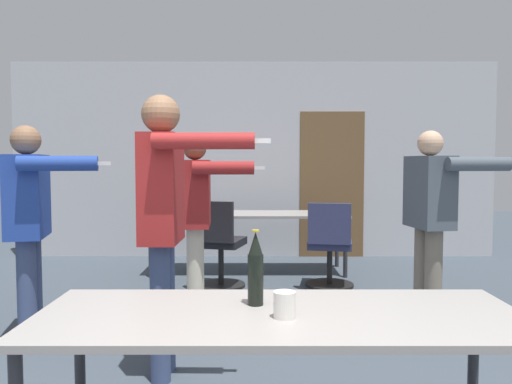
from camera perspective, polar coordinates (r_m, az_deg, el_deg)
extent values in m
cube|color=#BCBCC1|center=(7.08, -0.39, 3.67)|extent=(6.79, 0.10, 2.74)
cube|color=brown|center=(7.12, 8.50, 0.84)|extent=(0.90, 0.02, 2.05)
cube|color=gray|center=(2.12, 2.58, -13.99)|extent=(2.00, 0.75, 0.03)
cylinder|color=#2D2D33|center=(2.67, -19.64, -18.65)|extent=(0.05, 0.05, 0.69)
cylinder|color=#2D2D33|center=(2.74, 23.40, -18.16)|extent=(0.05, 0.05, 0.69)
cube|color=gray|center=(6.07, -1.05, -2.56)|extent=(2.39, 0.72, 0.03)
cylinder|color=#2D2D33|center=(5.95, -12.13, -6.27)|extent=(0.05, 0.05, 0.69)
cylinder|color=#2D2D33|center=(5.92, 10.02, -6.31)|extent=(0.05, 0.05, 0.69)
cylinder|color=#2D2D33|center=(6.53, -11.03, -5.39)|extent=(0.05, 0.05, 0.69)
cylinder|color=#2D2D33|center=(6.50, 9.08, -5.42)|extent=(0.05, 0.05, 0.69)
cylinder|color=slate|center=(4.69, 18.31, -8.44)|extent=(0.15, 0.15, 0.78)
cylinder|color=slate|center=(4.52, 19.43, -8.92)|extent=(0.15, 0.15, 0.78)
cube|color=#4C5660|center=(4.51, 19.03, 0.01)|extent=(0.33, 0.50, 0.61)
sphere|color=#DBAD89|center=(4.51, 19.14, 5.29)|extent=(0.22, 0.22, 0.22)
cylinder|color=#4C5660|center=(4.78, 17.44, -0.09)|extent=(0.11, 0.11, 0.53)
cylinder|color=#4C5660|center=(4.38, 23.93, 2.94)|extent=(0.54, 0.18, 0.11)
cube|color=white|center=(4.55, 27.10, 2.87)|extent=(0.12, 0.05, 0.03)
cylinder|color=beige|center=(4.72, -7.00, -8.35)|extent=(0.14, 0.14, 0.76)
cylinder|color=beige|center=(4.52, -7.17, -8.86)|extent=(0.14, 0.14, 0.76)
cube|color=maroon|center=(4.53, -7.15, -0.14)|extent=(0.29, 0.48, 0.60)
sphere|color=brown|center=(4.52, -7.19, 4.99)|extent=(0.21, 0.21, 0.21)
cylinder|color=maroon|center=(4.82, -6.91, -0.25)|extent=(0.11, 0.11, 0.52)
cylinder|color=maroon|center=(4.22, -3.92, 2.77)|extent=(0.52, 0.14, 0.11)
cube|color=white|center=(4.22, 0.01, 2.78)|extent=(0.12, 0.04, 0.03)
cylinder|color=#3D4C75|center=(3.32, -10.46, -12.66)|extent=(0.12, 0.12, 0.85)
cylinder|color=#3D4C75|center=(3.17, -11.06, -13.47)|extent=(0.12, 0.12, 0.85)
cube|color=maroon|center=(3.12, -10.91, 0.45)|extent=(0.23, 0.40, 0.67)
sphere|color=#936B4C|center=(3.13, -11.01, 8.75)|extent=(0.23, 0.23, 0.23)
cylinder|color=maroon|center=(3.36, -10.06, 0.47)|extent=(0.09, 0.09, 0.58)
cylinder|color=maroon|center=(2.83, -6.21, 5.82)|extent=(0.58, 0.10, 0.09)
cube|color=white|center=(2.81, 0.30, 5.86)|extent=(0.12, 0.04, 0.03)
cylinder|color=#3D4C75|center=(4.27, -24.33, -9.75)|extent=(0.14, 0.14, 0.78)
cylinder|color=#3D4C75|center=(4.09, -24.87, -10.33)|extent=(0.14, 0.14, 0.78)
cube|color=#23429E|center=(4.08, -24.84, -0.43)|extent=(0.34, 0.49, 0.62)
sphere|color=#936B4C|center=(4.07, -24.99, 5.41)|extent=(0.22, 0.22, 0.22)
cylinder|color=#23429E|center=(4.35, -24.06, -0.49)|extent=(0.11, 0.11, 0.53)
cylinder|color=#23429E|center=(3.75, -21.86, 3.05)|extent=(0.54, 0.22, 0.11)
cube|color=white|center=(3.71, -17.33, 3.14)|extent=(0.12, 0.06, 0.03)
cylinder|color=black|center=(5.55, 8.22, -10.43)|extent=(0.52, 0.52, 0.03)
cylinder|color=black|center=(5.50, 8.24, -8.30)|extent=(0.06, 0.06, 0.39)
cube|color=navy|center=(5.46, 8.26, -5.88)|extent=(0.53, 0.53, 0.08)
cube|color=navy|center=(5.17, 8.21, -3.61)|extent=(0.44, 0.13, 0.42)
cylinder|color=black|center=(5.49, -4.18, -10.55)|extent=(0.52, 0.52, 0.03)
cylinder|color=black|center=(5.44, -4.19, -8.30)|extent=(0.06, 0.06, 0.41)
cube|color=black|center=(5.40, -4.20, -5.74)|extent=(0.56, 0.56, 0.08)
cube|color=black|center=(5.12, -5.16, -3.42)|extent=(0.44, 0.17, 0.42)
cylinder|color=black|center=(2.19, -0.22, -9.99)|extent=(0.07, 0.07, 0.22)
cone|color=black|center=(2.16, -0.22, -5.86)|extent=(0.06, 0.06, 0.10)
cylinder|color=gold|center=(2.15, -0.22, -4.45)|extent=(0.03, 0.03, 0.01)
cylinder|color=silver|center=(2.03, 3.11, -12.74)|extent=(0.09, 0.09, 0.11)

